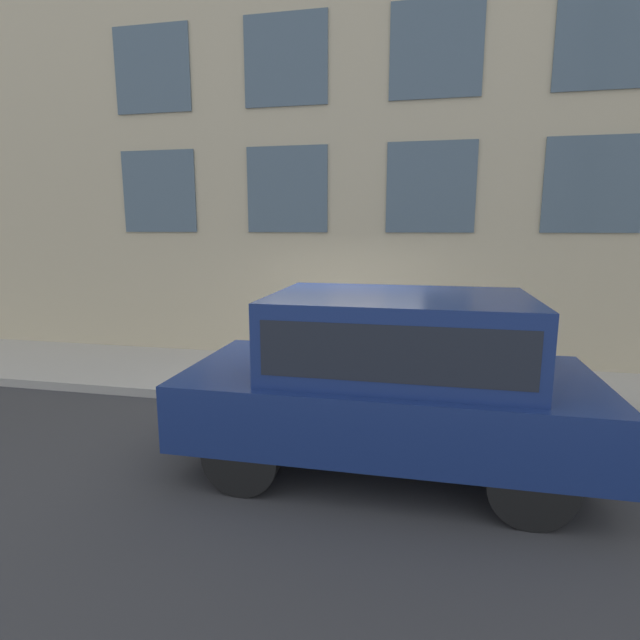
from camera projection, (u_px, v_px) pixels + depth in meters
ground_plane at (330, 412)px, 7.14m from camera, size 80.00×80.00×0.00m
sidewalk at (344, 381)px, 8.33m from camera, size 2.50×60.00×0.14m
building_facade at (360, 36)px, 8.61m from camera, size 0.33×40.00×11.72m
fire_hydrant at (340, 366)px, 7.68m from camera, size 0.29×0.41×0.69m
person at (300, 324)px, 7.85m from camera, size 0.39×0.26×1.61m
parked_truck_navy_near at (393, 370)px, 5.39m from camera, size 2.09×4.32×1.91m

